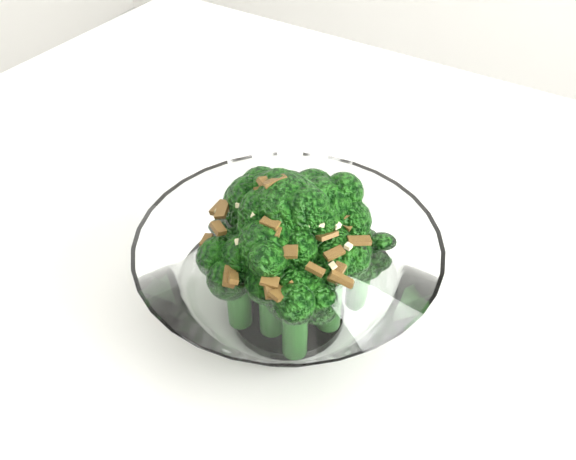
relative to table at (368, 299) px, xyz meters
The scene contains 2 objects.
table is the anchor object (origin of this frame).
broccoli_dish 0.17m from the table, 105.63° to the right, with size 0.24×0.24×0.15m.
Camera 1 is at (0.29, -0.45, 1.17)m, focal length 40.00 mm.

